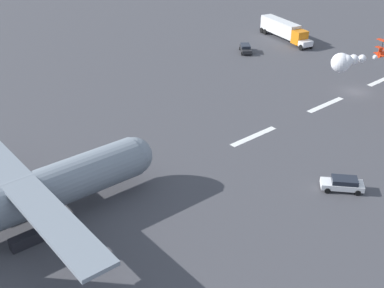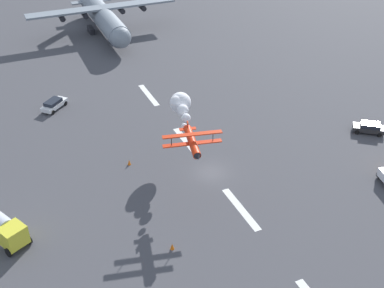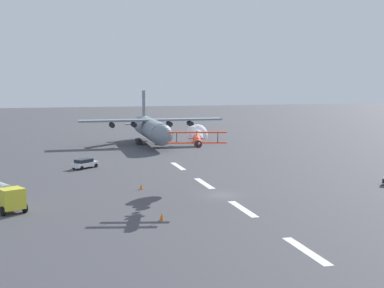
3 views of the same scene
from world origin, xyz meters
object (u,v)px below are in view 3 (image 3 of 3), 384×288
Objects in this scene: stunt_biplane_red at (197,135)px; cargo_transport_plane at (152,129)px; traffic_cone_near at (162,217)px; airport_staff_sedan at (85,163)px; traffic_cone_far at (141,186)px.

cargo_transport_plane is at bearing -3.68° from stunt_biplane_red.
cargo_transport_plane is at bearing -9.80° from traffic_cone_near.
airport_staff_sedan is at bearing 33.47° from stunt_biplane_red.
traffic_cone_far is (16.46, -0.65, 0.00)m from traffic_cone_near.
stunt_biplane_red is 3.15× the size of airport_staff_sedan.
traffic_cone_far is (0.80, 7.28, -6.56)m from stunt_biplane_red.
traffic_cone_far is (-47.35, 10.38, -3.17)m from cargo_transport_plane.
airport_staff_sedan is 6.16× the size of traffic_cone_far.
airport_staff_sedan is 36.10m from traffic_cone_near.
cargo_transport_plane is 2.15× the size of stunt_biplane_red.
stunt_biplane_red reaches higher than airport_staff_sedan.
traffic_cone_far is at bearing 83.71° from stunt_biplane_red.
stunt_biplane_red reaches higher than traffic_cone_near.
airport_staff_sedan is 6.16× the size of traffic_cone_near.
cargo_transport_plane reaches higher than stunt_biplane_red.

